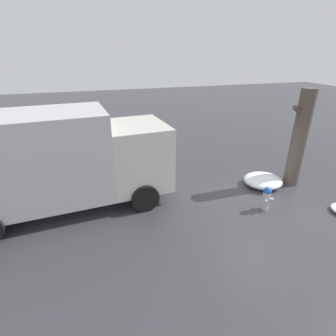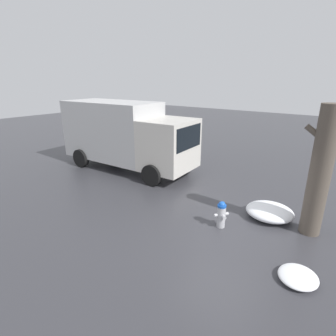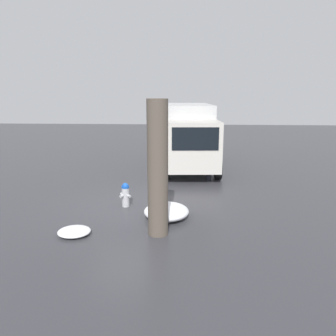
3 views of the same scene
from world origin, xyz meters
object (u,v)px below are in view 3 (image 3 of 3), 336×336
Objects in this scene: fire_hydrant at (125,194)px; tree_trunk at (158,169)px; pedestrian at (209,160)px; delivery_truck at (189,134)px.

tree_trunk is at bearing 69.21° from fire_hydrant.
fire_hydrant is at bearing -29.22° from pedestrian.
tree_trunk reaches higher than delivery_truck.
tree_trunk reaches higher than pedestrian.
fire_hydrant is 6.71m from delivery_truck.
tree_trunk is 8.41m from delivery_truck.
pedestrian is at bearing -16.48° from tree_trunk.
fire_hydrant is 0.12× the size of delivery_truck.
tree_trunk reaches higher than fire_hydrant.
delivery_truck reaches higher than pedestrian.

